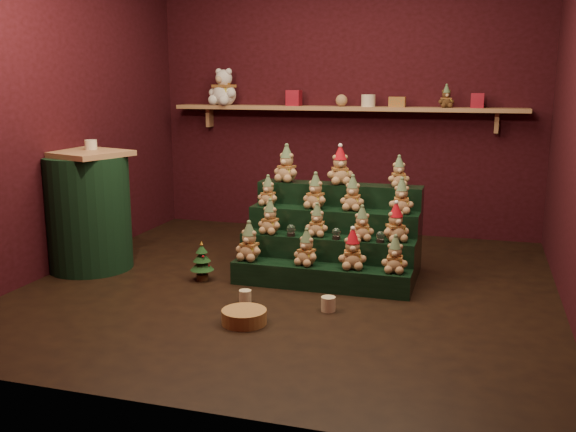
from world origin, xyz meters
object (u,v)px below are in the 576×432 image
(snow_globe_c, at_px, (380,237))
(brown_bear, at_px, (446,96))
(mini_christmas_tree, at_px, (202,261))
(white_bear, at_px, (224,82))
(side_table, at_px, (88,211))
(snow_globe_b, at_px, (336,234))
(snow_globe_a, at_px, (291,230))
(mug_right, at_px, (328,304))
(riser_tier_front, at_px, (320,277))
(mug_left, at_px, (245,296))
(wicker_basket, at_px, (244,317))

(snow_globe_c, distance_m, brown_bear, 1.99)
(mini_christmas_tree, height_order, white_bear, white_bear)
(side_table, xyz_separation_m, brown_bear, (2.79, 1.86, 0.93))
(snow_globe_b, bearing_deg, mini_christmas_tree, -167.82)
(snow_globe_a, distance_m, mug_right, 0.85)
(snow_globe_c, xyz_separation_m, side_table, (-2.45, -0.19, 0.09))
(riser_tier_front, distance_m, brown_bear, 2.40)
(white_bear, bearing_deg, mug_right, -36.97)
(riser_tier_front, distance_m, white_bear, 2.80)
(snow_globe_a, xyz_separation_m, side_table, (-1.73, -0.19, 0.09))
(snow_globe_a, relative_size, mug_right, 0.94)
(mug_left, bearing_deg, mini_christmas_tree, 142.31)
(snow_globe_b, relative_size, mug_left, 1.00)
(side_table, relative_size, brown_bear, 4.73)
(snow_globe_c, bearing_deg, snow_globe_a, 180.00)
(snow_globe_c, bearing_deg, brown_bear, 78.25)
(mini_christmas_tree, bearing_deg, mug_right, -19.37)
(mini_christmas_tree, relative_size, mug_left, 3.56)
(snow_globe_a, relative_size, brown_bear, 0.45)
(snow_globe_a, bearing_deg, snow_globe_b, -0.00)
(snow_globe_b, bearing_deg, side_table, -174.93)
(riser_tier_front, distance_m, mini_christmas_tree, 0.97)
(side_table, bearing_deg, snow_globe_a, 24.03)
(mug_right, bearing_deg, wicker_basket, -140.88)
(snow_globe_b, xyz_separation_m, mini_christmas_tree, (-1.05, -0.23, -0.25))
(wicker_basket, relative_size, white_bear, 0.62)
(snow_globe_b, relative_size, wicker_basket, 0.30)
(riser_tier_front, xyz_separation_m, mini_christmas_tree, (-0.96, -0.07, 0.07))
(mini_christmas_tree, bearing_deg, brown_bear, 47.49)
(mug_left, bearing_deg, riser_tier_front, 46.55)
(snow_globe_b, height_order, wicker_basket, snow_globe_b)
(snow_globe_c, bearing_deg, white_bear, 139.42)
(mug_right, xyz_separation_m, brown_bear, (0.61, 2.30, 1.38))
(wicker_basket, bearing_deg, snow_globe_b, 68.91)
(snow_globe_a, xyz_separation_m, white_bear, (-1.24, 1.67, 1.15))
(snow_globe_b, height_order, side_table, side_table)
(side_table, bearing_deg, snow_globe_b, 22.96)
(white_bear, height_order, brown_bear, white_bear)
(mini_christmas_tree, relative_size, brown_bear, 1.51)
(snow_globe_c, height_order, brown_bear, brown_bear)
(snow_globe_b, xyz_separation_m, side_table, (-2.10, -0.19, 0.09))
(mini_christmas_tree, bearing_deg, white_bear, 106.43)
(riser_tier_front, bearing_deg, snow_globe_a, 150.39)
(snow_globe_b, distance_m, mini_christmas_tree, 1.10)
(white_bear, xyz_separation_m, brown_bear, (2.30, 0.00, -0.13))
(side_table, height_order, mug_left, side_table)
(riser_tier_front, relative_size, side_table, 1.39)
(riser_tier_front, xyz_separation_m, snow_globe_c, (0.43, 0.16, 0.32))
(white_bear, bearing_deg, mug_left, -48.27)
(side_table, relative_size, mug_left, 11.12)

